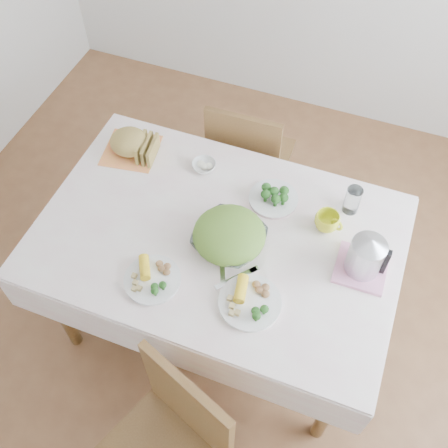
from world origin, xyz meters
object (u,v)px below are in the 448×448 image
(chair_far, at_px, (252,154))
(dinner_plate_left, at_px, (152,280))
(yellow_mug, at_px, (327,222))
(dinner_plate_right, at_px, (250,303))
(electric_kettle, at_px, (367,253))
(dining_table, at_px, (219,281))
(salad_bowl, at_px, (229,239))

(chair_far, xyz_separation_m, dinner_plate_left, (-0.06, -1.05, 0.31))
(yellow_mug, bearing_deg, dinner_plate_right, -111.65)
(chair_far, relative_size, yellow_mug, 8.53)
(yellow_mug, height_order, electric_kettle, electric_kettle)
(dinner_plate_left, height_order, electric_kettle, electric_kettle)
(chair_far, bearing_deg, dining_table, 96.32)
(chair_far, height_order, dinner_plate_right, chair_far)
(chair_far, xyz_separation_m, salad_bowl, (0.16, -0.78, 0.33))
(dinner_plate_right, height_order, yellow_mug, yellow_mug)
(salad_bowl, distance_m, yellow_mug, 0.41)
(dining_table, bearing_deg, salad_bowl, -23.99)
(chair_far, bearing_deg, salad_bowl, 100.36)
(salad_bowl, height_order, dinner_plate_right, salad_bowl)
(yellow_mug, bearing_deg, salad_bowl, -147.59)
(dinner_plate_right, distance_m, electric_kettle, 0.48)
(dining_table, distance_m, dinner_plate_left, 0.52)
(dining_table, bearing_deg, chair_far, 97.52)
(dining_table, xyz_separation_m, salad_bowl, (0.06, -0.03, 0.42))
(yellow_mug, bearing_deg, chair_far, 132.17)
(dining_table, xyz_separation_m, chair_far, (-0.10, 0.76, 0.09))
(chair_far, relative_size, dinner_plate_right, 3.66)
(chair_far, distance_m, electric_kettle, 1.08)
(salad_bowl, xyz_separation_m, dinner_plate_left, (-0.22, -0.27, -0.02))
(dining_table, distance_m, dinner_plate_right, 0.53)
(dinner_plate_left, relative_size, yellow_mug, 2.15)
(dining_table, height_order, salad_bowl, salad_bowl)
(chair_far, height_order, dinner_plate_left, chair_far)
(chair_far, xyz_separation_m, electric_kettle, (0.69, -0.71, 0.42))
(dinner_plate_left, bearing_deg, salad_bowl, 51.25)
(dining_table, height_order, dinner_plate_right, dinner_plate_right)
(salad_bowl, bearing_deg, dinner_plate_left, -128.75)
(dining_table, bearing_deg, dinner_plate_right, -48.09)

